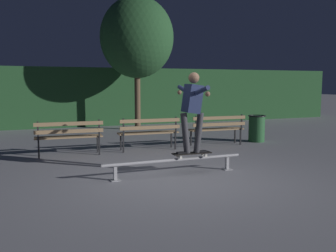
{
  "coord_description": "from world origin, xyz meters",
  "views": [
    {
      "loc": [
        -2.67,
        -6.06,
        1.74
      ],
      "look_at": [
        0.18,
        1.09,
        0.85
      ],
      "focal_mm": 39.12,
      "sensor_mm": 36.0,
      "label": 1
    }
  ],
  "objects_px": {
    "grind_rail": "(175,162)",
    "skateboard": "(192,153)",
    "trash_can": "(257,128)",
    "skateboarder": "(192,106)",
    "tree_behind_benches": "(137,38)",
    "park_bench_left_center": "(149,130)",
    "park_bench_leftmost": "(69,134)",
    "park_bench_right_center": "(217,127)"
  },
  "relations": [
    {
      "from": "tree_behind_benches",
      "to": "trash_can",
      "type": "height_order",
      "value": "tree_behind_benches"
    },
    {
      "from": "park_bench_left_center",
      "to": "park_bench_leftmost",
      "type": "bearing_deg",
      "value": 180.0
    },
    {
      "from": "grind_rail",
      "to": "trash_can",
      "type": "bearing_deg",
      "value": 36.2
    },
    {
      "from": "park_bench_leftmost",
      "to": "tree_behind_benches",
      "type": "bearing_deg",
      "value": 54.92
    },
    {
      "from": "trash_can",
      "to": "park_bench_leftmost",
      "type": "bearing_deg",
      "value": -177.81
    },
    {
      "from": "park_bench_right_center",
      "to": "trash_can",
      "type": "distance_m",
      "value": 1.49
    },
    {
      "from": "skateboard",
      "to": "trash_can",
      "type": "height_order",
      "value": "trash_can"
    },
    {
      "from": "skateboarder",
      "to": "tree_behind_benches",
      "type": "bearing_deg",
      "value": 81.58
    },
    {
      "from": "grind_rail",
      "to": "park_bench_left_center",
      "type": "bearing_deg",
      "value": 81.77
    },
    {
      "from": "grind_rail",
      "to": "trash_can",
      "type": "distance_m",
      "value": 4.82
    },
    {
      "from": "skateboarder",
      "to": "park_bench_leftmost",
      "type": "relative_size",
      "value": 0.96
    },
    {
      "from": "grind_rail",
      "to": "park_bench_right_center",
      "type": "height_order",
      "value": "park_bench_right_center"
    },
    {
      "from": "park_bench_left_center",
      "to": "park_bench_right_center",
      "type": "distance_m",
      "value": 2.03
    },
    {
      "from": "park_bench_leftmost",
      "to": "park_bench_right_center",
      "type": "bearing_deg",
      "value": 0.0
    },
    {
      "from": "park_bench_leftmost",
      "to": "trash_can",
      "type": "height_order",
      "value": "park_bench_leftmost"
    },
    {
      "from": "grind_rail",
      "to": "park_bench_leftmost",
      "type": "height_order",
      "value": "park_bench_leftmost"
    },
    {
      "from": "grind_rail",
      "to": "skateboard",
      "type": "distance_m",
      "value": 0.39
    },
    {
      "from": "park_bench_leftmost",
      "to": "trash_can",
      "type": "distance_m",
      "value": 5.54
    },
    {
      "from": "grind_rail",
      "to": "skateboard",
      "type": "relative_size",
      "value": 3.61
    },
    {
      "from": "park_bench_leftmost",
      "to": "grind_rail",
      "type": "bearing_deg",
      "value": -57.89
    },
    {
      "from": "skateboard",
      "to": "grind_rail",
      "type": "bearing_deg",
      "value": 180.0
    },
    {
      "from": "park_bench_leftmost",
      "to": "tree_behind_benches",
      "type": "distance_m",
      "value": 6.06
    },
    {
      "from": "grind_rail",
      "to": "skateboarder",
      "type": "distance_m",
      "value": 1.14
    },
    {
      "from": "trash_can",
      "to": "tree_behind_benches",
      "type": "bearing_deg",
      "value": 121.0
    },
    {
      "from": "grind_rail",
      "to": "park_bench_left_center",
      "type": "xyz_separation_m",
      "value": [
        0.38,
        2.63,
        0.29
      ]
    },
    {
      "from": "park_bench_leftmost",
      "to": "trash_can",
      "type": "xyz_separation_m",
      "value": [
        5.54,
        0.21,
        -0.12
      ]
    },
    {
      "from": "skateboard",
      "to": "park_bench_left_center",
      "type": "bearing_deg",
      "value": 89.67
    },
    {
      "from": "grind_rail",
      "to": "park_bench_right_center",
      "type": "distance_m",
      "value": 3.58
    },
    {
      "from": "skateboarder",
      "to": "grind_rail",
      "type": "bearing_deg",
      "value": 179.99
    },
    {
      "from": "park_bench_right_center",
      "to": "trash_can",
      "type": "relative_size",
      "value": 2.02
    },
    {
      "from": "park_bench_leftmost",
      "to": "skateboarder",
      "type": "bearing_deg",
      "value": -52.49
    },
    {
      "from": "skateboarder",
      "to": "park_bench_right_center",
      "type": "bearing_deg",
      "value": 52.16
    },
    {
      "from": "tree_behind_benches",
      "to": "trash_can",
      "type": "relative_size",
      "value": 6.2
    },
    {
      "from": "skateboarder",
      "to": "trash_can",
      "type": "relative_size",
      "value": 1.95
    },
    {
      "from": "skateboard",
      "to": "park_bench_left_center",
      "type": "xyz_separation_m",
      "value": [
        0.02,
        2.63,
        0.15
      ]
    },
    {
      "from": "grind_rail",
      "to": "skateboarder",
      "type": "height_order",
      "value": "skateboarder"
    },
    {
      "from": "skateboard",
      "to": "trash_can",
      "type": "bearing_deg",
      "value": 38.93
    },
    {
      "from": "grind_rail",
      "to": "park_bench_leftmost",
      "type": "bearing_deg",
      "value": 122.11
    },
    {
      "from": "grind_rail",
      "to": "park_bench_left_center",
      "type": "relative_size",
      "value": 1.75
    },
    {
      "from": "grind_rail",
      "to": "park_bench_left_center",
      "type": "distance_m",
      "value": 2.68
    },
    {
      "from": "skateboard",
      "to": "park_bench_left_center",
      "type": "distance_m",
      "value": 2.64
    },
    {
      "from": "park_bench_right_center",
      "to": "tree_behind_benches",
      "type": "relative_size",
      "value": 0.33
    }
  ]
}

